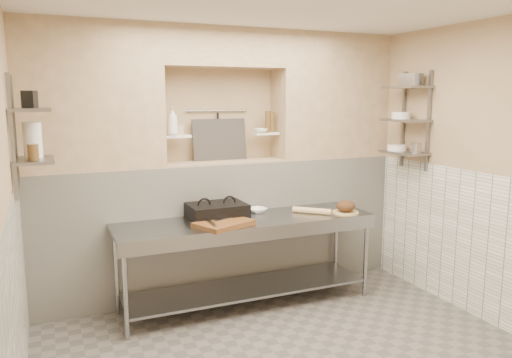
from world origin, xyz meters
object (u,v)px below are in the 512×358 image
jug_left (33,140)px  bread_loaf (346,206)px  rolling_pin (312,211)px  bowl_alcove (261,131)px  cutting_board (224,224)px  panini_press (217,211)px  prep_table (247,244)px  mixing_bowl (257,210)px  bottle_soap (173,121)px

jug_left → bread_loaf: bearing=-1.9°
rolling_pin → bowl_alcove: bearing=120.4°
cutting_board → jug_left: 1.80m
panini_press → bread_loaf: panini_press is taller
prep_table → bread_loaf: bearing=-8.5°
bowl_alcove → prep_table: bearing=-126.0°
prep_table → bowl_alcove: bearing=54.0°
prep_table → bowl_alcove: bowl_alcove is taller
cutting_board → mixing_bowl: bearing=37.2°
prep_table → jug_left: jug_left is taller
cutting_board → jug_left: size_ratio=1.78×
mixing_bowl → cutting_board: bearing=-142.8°
jug_left → cutting_board: bearing=-3.3°
bread_loaf → jug_left: size_ratio=0.70×
cutting_board → rolling_pin: bearing=6.5°
panini_press → bowl_alcove: (0.65, 0.39, 0.76)m
rolling_pin → bread_loaf: 0.36m
mixing_bowl → jug_left: size_ratio=0.67×
bowl_alcove → jug_left: size_ratio=0.50×
mixing_bowl → rolling_pin: (0.50, -0.27, 0.01)m
bread_loaf → bottle_soap: bearing=157.7°
mixing_bowl → bottle_soap: size_ratio=0.67×
panini_press → bowl_alcove: 1.07m
bottle_soap → jug_left: 1.42m
bread_loaf → bowl_alcove: (-0.66, 0.68, 0.76)m
bottle_soap → rolling_pin: bearing=-23.0°
prep_table → jug_left: bearing=-178.2°
panini_press → prep_table: bearing=-28.6°
panini_press → rolling_pin: bearing=-11.2°
rolling_pin → bread_loaf: size_ratio=2.04×
prep_table → bottle_soap: size_ratio=9.11×
panini_press → bottle_soap: bottle_soap is taller
mixing_bowl → jug_left: (-2.10, -0.29, 0.83)m
cutting_board → rolling_pin: rolling_pin is taller
mixing_bowl → rolling_pin: bearing=-28.4°
rolling_pin → bottle_soap: size_ratio=1.42×
cutting_board → mixing_bowl: mixing_bowl is taller
bread_loaf → jug_left: jug_left is taller
mixing_bowl → jug_left: bearing=-172.0°
bread_loaf → bottle_soap: bottle_soap is taller
cutting_board → bread_loaf: 1.35m
panini_press → bread_loaf: (1.31, -0.30, -0.00)m
panini_press → cutting_board: bearing=-97.4°
bread_loaf → jug_left: 3.04m
mixing_bowl → rolling_pin: 0.57m
prep_table → mixing_bowl: mixing_bowl is taller
rolling_pin → jug_left: size_ratio=1.42×
mixing_bowl → bread_loaf: 0.92m
cutting_board → bread_loaf: bearing=-0.2°
rolling_pin → jug_left: (-2.60, -0.02, 0.82)m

